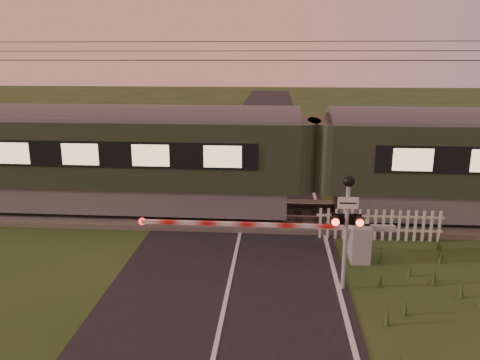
# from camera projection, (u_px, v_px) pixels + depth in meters

# --- Properties ---
(ground) EXTENTS (160.00, 160.00, 0.00)m
(ground) POSITION_uv_depth(u_px,v_px,m) (224.00, 310.00, 10.70)
(ground) COLOR #243B17
(ground) RESTS_ON ground
(road) EXTENTS (6.00, 140.00, 0.03)m
(road) POSITION_uv_depth(u_px,v_px,m) (223.00, 315.00, 10.47)
(road) COLOR black
(road) RESTS_ON ground
(track_bed) EXTENTS (140.00, 3.40, 0.39)m
(track_bed) POSITION_uv_depth(u_px,v_px,m) (244.00, 215.00, 16.95)
(track_bed) COLOR #47423D
(track_bed) RESTS_ON ground
(overhead_wires) EXTENTS (120.00, 0.62, 0.62)m
(overhead_wires) POSITION_uv_depth(u_px,v_px,m) (244.00, 53.00, 15.50)
(overhead_wires) COLOR black
(overhead_wires) RESTS_ON ground
(train) EXTENTS (39.37, 2.71, 3.66)m
(train) POSITION_uv_depth(u_px,v_px,m) (313.00, 161.00, 16.24)
(train) COLOR slate
(train) RESTS_ON ground
(boom_gate) EXTENTS (7.33, 0.81, 1.08)m
(boom_gate) POSITION_uv_depth(u_px,v_px,m) (345.00, 239.00, 13.26)
(boom_gate) COLOR gray
(boom_gate) RESTS_ON ground
(crossing_signal) EXTENTS (0.75, 0.33, 2.94)m
(crossing_signal) POSITION_uv_depth(u_px,v_px,m) (347.00, 212.00, 11.17)
(crossing_signal) COLOR gray
(crossing_signal) RESTS_ON ground
(picket_fence) EXTENTS (3.92, 0.08, 1.00)m
(picket_fence) POSITION_uv_depth(u_px,v_px,m) (379.00, 225.00, 14.67)
(picket_fence) COLOR silver
(picket_fence) RESTS_ON ground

